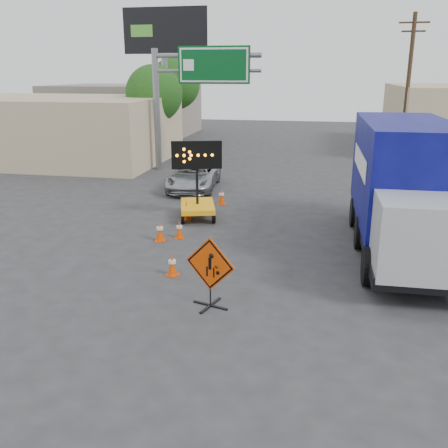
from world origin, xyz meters
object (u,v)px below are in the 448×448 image
(box_truck, at_px, (404,195))
(arrow_board, at_px, (197,201))
(construction_sign, at_px, (210,271))
(pickup_truck, at_px, (194,176))

(box_truck, bearing_deg, arrow_board, 160.78)
(box_truck, bearing_deg, construction_sign, -135.89)
(construction_sign, relative_size, pickup_truck, 0.38)
(construction_sign, bearing_deg, arrow_board, 123.85)
(arrow_board, height_order, box_truck, box_truck)
(box_truck, bearing_deg, pickup_truck, 139.04)
(arrow_board, bearing_deg, construction_sign, -89.59)
(construction_sign, height_order, arrow_board, arrow_board)
(pickup_truck, relative_size, box_truck, 0.55)
(construction_sign, distance_m, arrow_board, 7.83)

